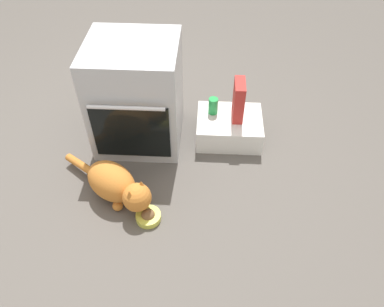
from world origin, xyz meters
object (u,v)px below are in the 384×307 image
Objects in this scene: soda_can at (213,106)px; oven at (136,95)px; cereal_box at (239,100)px; cat at (116,184)px; pantry_cabinet at (229,127)px; food_bowl at (148,216)px.

oven is at bearing -171.38° from soda_can.
oven is at bearing -176.07° from cereal_box.
pantry_cabinet is at bearing 76.53° from cat.
cereal_box reaches higher than pantry_cabinet.
cat is 2.27× the size of cereal_box.
oven is at bearing 119.91° from cat.
food_bowl is 0.53× the size of cereal_box.
cereal_box is (0.74, 0.63, 0.18)m from cat.
food_bowl is at bearing -78.29° from oven.
soda_can reaches higher than food_bowl.
pantry_cabinet is 0.72× the size of cat.
cereal_box is 0.19m from soda_can.
food_bowl is 0.24× the size of cat.
food_bowl is 0.98m from cereal_box.
oven is 0.69m from pantry_cabinet.
cereal_box is at bearing -10.39° from soda_can.
pantry_cabinet is 0.89m from food_bowl.
soda_can is (0.57, 0.66, 0.10)m from cat.
cereal_box is at bearing 75.66° from cat.
soda_can reaches higher than cat.
soda_can reaches higher than pantry_cabinet.
food_bowl is (-0.48, -0.75, -0.06)m from pantry_cabinet.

